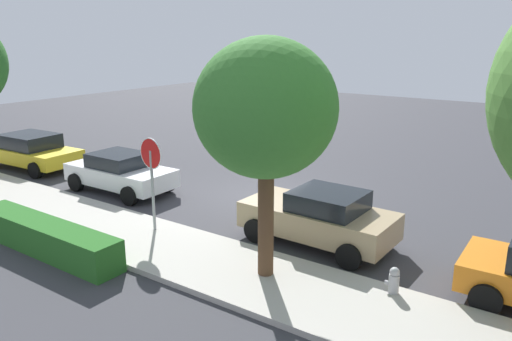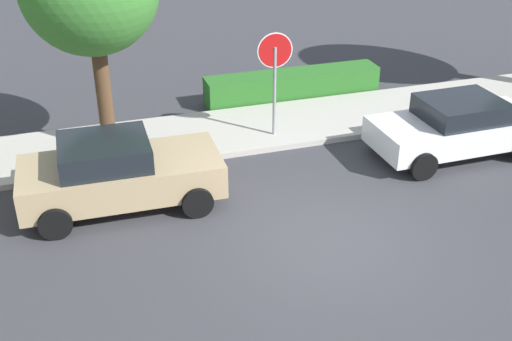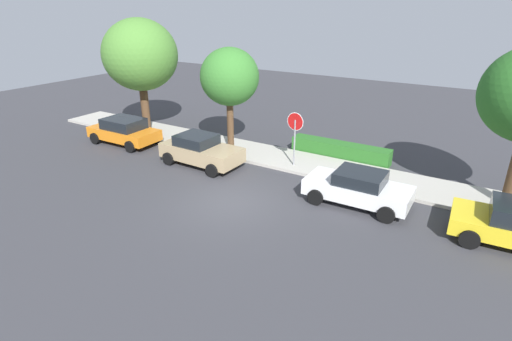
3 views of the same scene
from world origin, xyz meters
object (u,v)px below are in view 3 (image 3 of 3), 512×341
(parked_car_tan, at_px, (201,150))
(fire_hydrant, at_px, (183,140))
(street_tree_mid_block, at_px, (230,77))
(parked_car_orange, at_px, (124,131))
(stop_sign, at_px, (295,130))
(parked_car_white, at_px, (358,188))
(street_tree_near_corner, at_px, (140,55))

(parked_car_tan, height_order, fire_hydrant, parked_car_tan)
(street_tree_mid_block, bearing_deg, parked_car_orange, -157.97)
(stop_sign, height_order, parked_car_tan, stop_sign)
(stop_sign, distance_m, parked_car_tan, 4.66)
(parked_car_tan, distance_m, street_tree_mid_block, 4.03)
(parked_car_white, distance_m, parked_car_tan, 7.86)
(fire_hydrant, bearing_deg, stop_sign, 3.03)
(parked_car_white, distance_m, street_tree_near_corner, 14.92)
(parked_car_orange, distance_m, street_tree_near_corner, 4.53)
(parked_car_tan, xyz_separation_m, parked_car_orange, (-5.67, 0.25, -0.00))
(street_tree_mid_block, bearing_deg, parked_car_white, -18.44)
(stop_sign, relative_size, parked_car_white, 0.67)
(stop_sign, bearing_deg, parked_car_white, -28.56)
(parked_car_tan, bearing_deg, parked_car_orange, 177.44)
(street_tree_mid_block, relative_size, fire_hydrant, 7.49)
(stop_sign, bearing_deg, parked_car_tan, -153.50)
(parked_car_white, bearing_deg, street_tree_near_corner, 169.26)
(parked_car_orange, relative_size, fire_hydrant, 5.72)
(street_tree_near_corner, xyz_separation_m, street_tree_mid_block, (6.32, -0.07, -0.68))
(stop_sign, xyz_separation_m, parked_car_tan, (-4.05, -2.02, -1.14))
(stop_sign, relative_size, parked_car_tan, 0.67)
(street_tree_mid_block, xyz_separation_m, fire_hydrant, (-2.64, -0.89, -3.51))
(parked_car_white, xyz_separation_m, fire_hydrant, (-10.49, 1.73, -0.35))
(stop_sign, distance_m, parked_car_white, 4.51)
(parked_car_tan, relative_size, street_tree_near_corner, 0.61)
(street_tree_near_corner, height_order, street_tree_mid_block, street_tree_near_corner)
(stop_sign, height_order, street_tree_near_corner, street_tree_near_corner)
(parked_car_tan, distance_m, street_tree_near_corner, 7.81)
(parked_car_white, relative_size, parked_car_orange, 0.99)
(fire_hydrant, bearing_deg, parked_car_orange, -155.13)
(parked_car_white, relative_size, street_tree_mid_block, 0.75)
(stop_sign, distance_m, parked_car_orange, 9.94)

